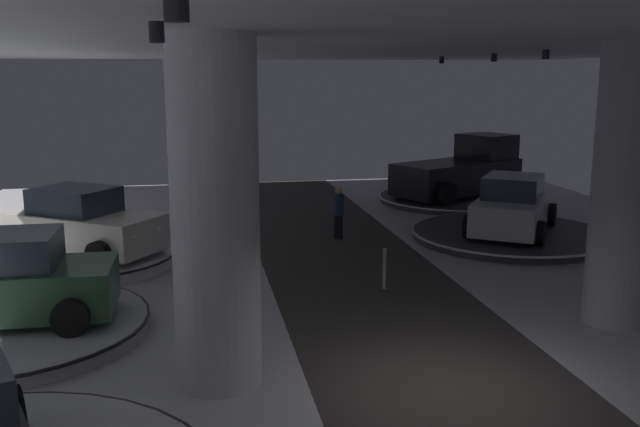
% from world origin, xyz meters
% --- Properties ---
extents(ground, '(24.00, 44.00, 0.06)m').
position_xyz_m(ground, '(0.00, 0.00, -0.02)').
color(ground, '#B2B2B7').
extents(ceiling_with_spotlights, '(24.00, 44.00, 0.39)m').
position_xyz_m(ceiling_with_spotlights, '(0.00, 0.00, 5.55)').
color(ceiling_with_spotlights, silver).
extents(column_right, '(1.23, 1.23, 5.50)m').
position_xyz_m(column_right, '(4.31, 2.39, 2.75)').
color(column_right, '#ADADB2').
rests_on(column_right, ground).
extents(column_left, '(1.37, 1.37, 5.50)m').
position_xyz_m(column_left, '(-3.57, 1.06, 2.75)').
color(column_left, silver).
rests_on(column_left, ground).
extents(display_platform_far_left, '(4.78, 4.78, 0.32)m').
position_xyz_m(display_platform_far_left, '(-6.78, 8.74, 0.18)').
color(display_platform_far_left, silver).
rests_on(display_platform_far_left, ground).
extents(display_car_far_left, '(4.48, 3.87, 1.71)m').
position_xyz_m(display_car_far_left, '(-6.80, 8.76, 1.09)').
color(display_car_far_left, silver).
rests_on(display_car_far_left, display_platform_far_left).
extents(display_platform_deep_right, '(6.01, 6.01, 0.23)m').
position_xyz_m(display_platform_deep_right, '(6.14, 15.66, 0.13)').
color(display_platform_deep_right, '#333338').
rests_on(display_platform_deep_right, ground).
extents(pickup_truck_deep_right, '(5.67, 4.42, 2.30)m').
position_xyz_m(pickup_truck_deep_right, '(6.43, 15.81, 1.17)').
color(pickup_truck_deep_right, black).
rests_on(pickup_truck_deep_right, display_platform_deep_right).
extents(display_platform_mid_left, '(5.47, 5.47, 0.28)m').
position_xyz_m(display_platform_mid_left, '(-7.56, 3.79, 0.16)').
color(display_platform_mid_left, '#B7B7BC').
rests_on(display_platform_mid_left, ground).
extents(display_car_mid_left, '(4.26, 2.25, 1.71)m').
position_xyz_m(display_car_mid_left, '(-7.52, 3.79, 1.05)').
color(display_car_mid_left, '#2D5638').
rests_on(display_car_mid_left, display_platform_mid_left).
extents(display_platform_far_right, '(5.96, 5.96, 0.25)m').
position_xyz_m(display_platform_far_right, '(5.46, 9.42, 0.14)').
color(display_platform_far_right, '#333338').
rests_on(display_platform_far_right, ground).
extents(display_car_far_right, '(3.86, 4.48, 1.71)m').
position_xyz_m(display_car_far_right, '(5.45, 9.39, 1.01)').
color(display_car_far_right, silver).
rests_on(display_car_far_right, display_platform_far_right).
extents(visitor_walking_near, '(0.32, 0.32, 1.59)m').
position_xyz_m(visitor_walking_near, '(0.35, 10.38, 0.91)').
color(visitor_walking_near, black).
rests_on(visitor_walking_near, ground).
extents(stanchion_a, '(0.28, 0.28, 1.01)m').
position_xyz_m(stanchion_a, '(0.33, 5.21, 0.37)').
color(stanchion_a, '#333338').
rests_on(stanchion_a, ground).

